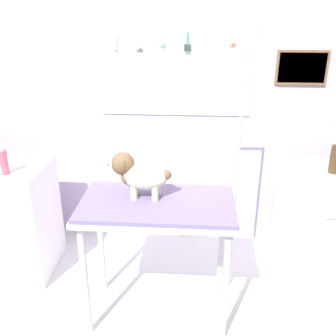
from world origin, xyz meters
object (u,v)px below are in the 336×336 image
(grooming_arm, at_px, (234,191))
(counter_left, at_px, (2,219))
(spray_bottle_tall, at_px, (4,162))
(dog, at_px, (139,174))
(cabinet_right, at_px, (323,222))
(soda_bottle, at_px, (336,158))
(grooming_table, at_px, (157,215))

(grooming_arm, distance_m, counter_left, 1.88)
(grooming_arm, xyz_separation_m, counter_left, (-1.84, 0.14, -0.39))
(spray_bottle_tall, bearing_deg, counter_left, 143.98)
(dog, bearing_deg, spray_bottle_tall, 166.43)
(grooming_arm, xyz_separation_m, cabinet_right, (0.76, 0.28, -0.40))
(grooming_arm, bearing_deg, dog, -159.99)
(counter_left, relative_size, soda_bottle, 3.72)
(grooming_arm, distance_m, spray_bottle_tall, 1.68)
(dog, bearing_deg, grooming_arm, 20.01)
(dog, xyz_separation_m, cabinet_right, (1.41, 0.52, -0.61))
(cabinet_right, relative_size, spray_bottle_tall, 3.98)
(grooming_table, height_order, soda_bottle, soda_bottle)
(grooming_table, distance_m, cabinet_right, 1.45)
(grooming_arm, bearing_deg, soda_bottle, 18.32)
(grooming_arm, xyz_separation_m, dog, (-0.65, -0.23, 0.21))
(grooming_arm, distance_m, soda_bottle, 0.82)
(spray_bottle_tall, bearing_deg, dog, -13.57)
(counter_left, height_order, spray_bottle_tall, spray_bottle_tall)
(dog, bearing_deg, grooming_table, -27.89)
(soda_bottle, bearing_deg, grooming_arm, -161.68)
(cabinet_right, bearing_deg, soda_bottle, -96.59)
(dog, distance_m, counter_left, 1.39)
(spray_bottle_tall, height_order, soda_bottle, soda_bottle)
(grooming_table, relative_size, soda_bottle, 4.08)
(grooming_arm, relative_size, counter_left, 1.96)
(counter_left, xyz_separation_m, cabinet_right, (2.60, 0.15, -0.01))
(spray_bottle_tall, bearing_deg, grooming_table, -15.24)
(counter_left, distance_m, cabinet_right, 2.61)
(grooming_table, distance_m, soda_bottle, 1.41)
(grooming_table, height_order, grooming_arm, grooming_arm)
(spray_bottle_tall, bearing_deg, cabinet_right, 6.39)
(grooming_table, relative_size, counter_left, 1.10)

